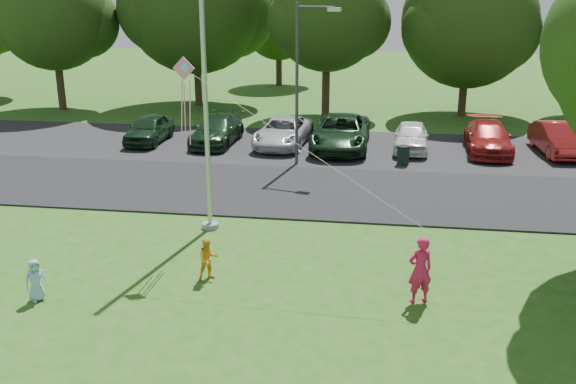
# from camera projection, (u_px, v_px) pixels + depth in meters

# --- Properties ---
(ground) EXTENTS (120.00, 120.00, 0.00)m
(ground) POSITION_uv_depth(u_px,v_px,m) (304.00, 316.00, 14.41)
(ground) COLOR #255316
(ground) RESTS_ON ground
(park_road) EXTENTS (60.00, 6.00, 0.06)m
(park_road) POSITION_uv_depth(u_px,v_px,m) (335.00, 192.00, 22.87)
(park_road) COLOR black
(park_road) RESTS_ON ground
(parking_strip) EXTENTS (42.00, 7.00, 0.06)m
(parking_strip) POSITION_uv_depth(u_px,v_px,m) (346.00, 148.00, 28.99)
(parking_strip) COLOR black
(parking_strip) RESTS_ON ground
(flagpole) EXTENTS (0.50, 0.50, 10.00)m
(flagpole) POSITION_uv_depth(u_px,v_px,m) (205.00, 92.00, 18.31)
(flagpole) COLOR #B7BABF
(flagpole) RESTS_ON ground
(street_lamp) EXTENTS (1.78, 0.63, 6.44)m
(street_lamp) POSITION_uv_depth(u_px,v_px,m) (303.00, 71.00, 25.13)
(street_lamp) COLOR #3F3F44
(street_lamp) RESTS_ON ground
(trash_can) EXTENTS (0.53, 0.53, 0.84)m
(trash_can) POSITION_uv_depth(u_px,v_px,m) (403.00, 156.00, 26.17)
(trash_can) COLOR black
(trash_can) RESTS_ON ground
(tree_row) EXTENTS (64.35, 11.94, 10.88)m
(tree_row) POSITION_uv_depth(u_px,v_px,m) (387.00, 11.00, 35.23)
(tree_row) COLOR #332316
(tree_row) RESTS_ON ground
(horizon_trees) EXTENTS (77.46, 7.20, 7.02)m
(horizon_trees) POSITION_uv_depth(u_px,v_px,m) (422.00, 26.00, 44.40)
(horizon_trees) COLOR #332316
(horizon_trees) RESTS_ON ground
(parked_cars) EXTENTS (19.85, 5.34, 1.48)m
(parked_cars) POSITION_uv_depth(u_px,v_px,m) (345.00, 133.00, 28.72)
(parked_cars) COLOR black
(parked_cars) RESTS_ON ground
(woman) EXTENTS (0.70, 0.59, 1.64)m
(woman) POSITION_uv_depth(u_px,v_px,m) (420.00, 270.00, 14.79)
(woman) COLOR #C71A4B
(woman) RESTS_ON ground
(child_yellow) EXTENTS (0.68, 0.64, 1.11)m
(child_yellow) POSITION_uv_depth(u_px,v_px,m) (208.00, 259.00, 16.03)
(child_yellow) COLOR orange
(child_yellow) RESTS_ON ground
(child_blue) EXTENTS (0.57, 0.60, 1.03)m
(child_blue) POSITION_uv_depth(u_px,v_px,m) (35.00, 280.00, 14.97)
(child_blue) COLOR #8EBDDA
(child_blue) RESTS_ON ground
(kite) EXTENTS (6.38, 2.38, 3.50)m
(kite) POSITION_uv_depth(u_px,v_px,m) (190.00, 89.00, 16.38)
(kite) COLOR pink
(kite) RESTS_ON ground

